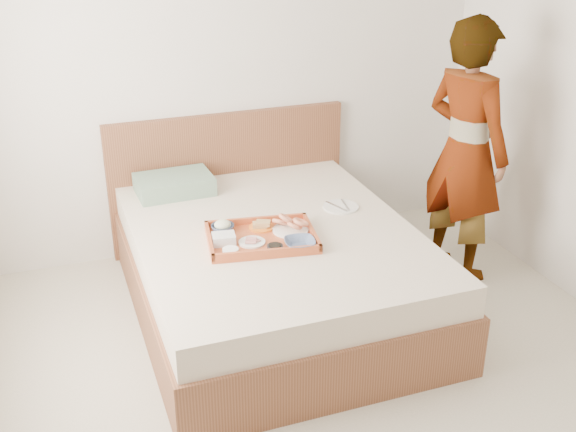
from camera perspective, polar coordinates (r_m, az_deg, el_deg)
The scene contains 16 objects.
ground at distance 3.57m, azimuth 4.99°, elevation -15.36°, with size 3.50×4.00×0.01m, color beige.
wall_back at distance 4.72m, azimuth -4.79°, elevation 12.49°, with size 3.50×0.01×2.60m, color silver.
bed at distance 4.17m, azimuth -1.12°, elevation -4.37°, with size 1.65×2.00×0.53m, color brown.
headboard at distance 4.92m, azimuth -4.82°, elevation 2.96°, with size 1.65×0.06×0.95m, color brown.
pillow at distance 4.58m, azimuth -9.18°, elevation 2.54°, with size 0.48×0.32×0.11m, color gray.
tray at distance 3.90m, azimuth -2.16°, elevation -1.71°, with size 0.59×0.43×0.05m, color #CD552F.
prawn_plate at distance 3.99m, azimuth 0.22°, elevation -1.14°, with size 0.20×0.20×0.01m, color white.
navy_bowl_big at distance 3.81m, azimuth 0.96°, elevation -2.22°, with size 0.17×0.17×0.04m, color navy.
sauce_dish at distance 3.77m, azimuth -1.06°, elevation -2.61°, with size 0.09×0.09×0.03m, color black.
meat_plate at distance 3.86m, azimuth -2.93°, elevation -2.13°, with size 0.15×0.15×0.01m, color white.
bread_plate at distance 4.03m, azimuth -2.16°, elevation -0.91°, with size 0.14×0.14×0.01m, color orange.
salad_bowl at distance 4.00m, azimuth -5.30°, elevation -0.98°, with size 0.13×0.13×0.04m, color navy.
plastic_tub at distance 3.86m, azimuth -5.22°, elevation -1.86°, with size 0.12×0.10×0.05m, color silver.
cheese_round at distance 3.75m, azimuth -4.66°, elevation -2.86°, with size 0.09×0.09×0.03m, color white.
dinner_plate at distance 4.33m, azimuth 4.28°, elevation 0.74°, with size 0.22×0.22×0.01m, color white.
person at distance 4.51m, azimuth 14.16°, elevation 5.06°, with size 0.61×0.40×1.67m, color beige.
Camera 1 is at (-1.21, -2.45, 2.29)m, focal length 43.99 mm.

